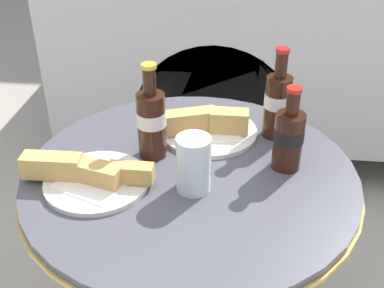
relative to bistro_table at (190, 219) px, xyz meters
The scene contains 7 objects.
bistro_table is the anchor object (origin of this frame).
cola_bottle_left 0.27m from the bistro_table, 148.85° to the left, with size 0.07×0.07×0.24m.
cola_bottle_right 0.37m from the bistro_table, 42.82° to the left, with size 0.07×0.07×0.24m.
cola_bottle_center 0.33m from the bistro_table, 10.65° to the left, with size 0.07×0.07×0.21m.
drinking_glass 0.22m from the bistro_table, 77.48° to the right, with size 0.08×0.08×0.13m.
lunch_plate_near 0.29m from the bistro_table, 161.10° to the right, with size 0.30×0.24×0.07m.
lunch_plate_far 0.25m from the bistro_table, 80.46° to the left, with size 0.26×0.26×0.07m.
Camera 1 is at (0.11, -0.94, 1.38)m, focal length 45.00 mm.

